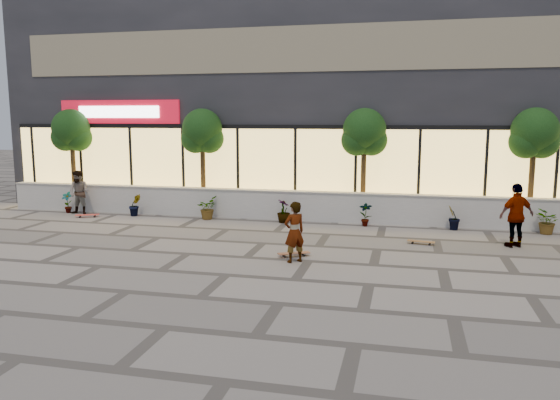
% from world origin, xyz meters
% --- Properties ---
extents(ground, '(80.00, 80.00, 0.00)m').
position_xyz_m(ground, '(0.00, 0.00, 0.00)').
color(ground, gray).
rests_on(ground, ground).
extents(planter_wall, '(22.00, 0.42, 1.04)m').
position_xyz_m(planter_wall, '(0.00, 7.00, 0.52)').
color(planter_wall, silver).
rests_on(planter_wall, ground).
extents(retail_building, '(24.00, 9.17, 8.50)m').
position_xyz_m(retail_building, '(-0.00, 12.49, 4.25)').
color(retail_building, '#222327').
rests_on(retail_building, ground).
extents(shrub_a, '(0.43, 0.29, 0.81)m').
position_xyz_m(shrub_a, '(-8.50, 6.45, 0.41)').
color(shrub_a, black).
rests_on(shrub_a, ground).
extents(shrub_b, '(0.57, 0.57, 0.81)m').
position_xyz_m(shrub_b, '(-5.70, 6.45, 0.41)').
color(shrub_b, black).
rests_on(shrub_b, ground).
extents(shrub_c, '(0.68, 0.77, 0.81)m').
position_xyz_m(shrub_c, '(-2.90, 6.45, 0.41)').
color(shrub_c, black).
rests_on(shrub_c, ground).
extents(shrub_d, '(0.64, 0.64, 0.81)m').
position_xyz_m(shrub_d, '(-0.10, 6.45, 0.41)').
color(shrub_d, black).
rests_on(shrub_d, ground).
extents(shrub_e, '(0.46, 0.35, 0.81)m').
position_xyz_m(shrub_e, '(2.70, 6.45, 0.41)').
color(shrub_e, black).
rests_on(shrub_e, ground).
extents(shrub_f, '(0.55, 0.57, 0.81)m').
position_xyz_m(shrub_f, '(5.50, 6.45, 0.41)').
color(shrub_f, black).
rests_on(shrub_f, ground).
extents(shrub_g, '(0.77, 0.84, 0.81)m').
position_xyz_m(shrub_g, '(8.30, 6.45, 0.41)').
color(shrub_g, black).
rests_on(shrub_g, ground).
extents(tree_west, '(1.60, 1.50, 3.92)m').
position_xyz_m(tree_west, '(-9.00, 7.70, 2.99)').
color(tree_west, '#4E391C').
rests_on(tree_west, ground).
extents(tree_midwest, '(1.60, 1.50, 3.92)m').
position_xyz_m(tree_midwest, '(-3.50, 7.70, 2.99)').
color(tree_midwest, '#4E391C').
rests_on(tree_midwest, ground).
extents(tree_mideast, '(1.60, 1.50, 3.92)m').
position_xyz_m(tree_mideast, '(2.50, 7.70, 2.99)').
color(tree_mideast, '#4E391C').
rests_on(tree_mideast, ground).
extents(tree_east, '(1.60, 1.50, 3.92)m').
position_xyz_m(tree_east, '(8.00, 7.70, 2.99)').
color(tree_east, '#4E391C').
rests_on(tree_east, ground).
extents(skater_center, '(0.67, 0.65, 1.54)m').
position_xyz_m(skater_center, '(1.31, 1.46, 0.77)').
color(skater_center, silver).
rests_on(skater_center, ground).
extents(skater_left, '(0.80, 0.63, 1.64)m').
position_xyz_m(skater_left, '(-7.88, 6.30, 0.82)').
color(skater_left, tan).
rests_on(skater_left, ground).
extents(skater_right_near, '(1.14, 0.88, 1.80)m').
position_xyz_m(skater_right_near, '(7.00, 4.44, 0.90)').
color(skater_right_near, silver).
rests_on(skater_right_near, ground).
extents(skateboard_center, '(0.85, 0.60, 0.10)m').
position_xyz_m(skateboard_center, '(1.19, 2.00, 0.08)').
color(skateboard_center, brown).
rests_on(skateboard_center, ground).
extents(skateboard_left, '(0.84, 0.54, 0.10)m').
position_xyz_m(skateboard_left, '(-7.26, 5.79, 0.08)').
color(skateboard_left, red).
rests_on(skateboard_left, ground).
extents(skateboard_right_near, '(0.79, 0.32, 0.09)m').
position_xyz_m(skateboard_right_near, '(4.45, 4.18, 0.08)').
color(skateboard_right_near, brown).
rests_on(skateboard_right_near, ground).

